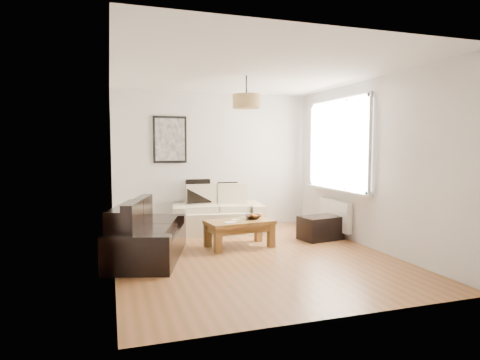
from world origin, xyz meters
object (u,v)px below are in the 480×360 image
object	(u,v)px
loveseat_cream	(218,210)
coffee_table	(239,234)
ottoman	(320,228)
sofa_leather	(149,232)

from	to	relation	value
loveseat_cream	coffee_table	bearing A→B (deg)	-80.46
coffee_table	ottoman	bearing A→B (deg)	3.33
sofa_leather	coffee_table	bearing A→B (deg)	-64.11
sofa_leather	loveseat_cream	bearing A→B (deg)	-27.07
loveseat_cream	ottoman	world-z (taller)	loveseat_cream
sofa_leather	coffee_table	world-z (taller)	sofa_leather
coffee_table	ottoman	distance (m)	1.47
coffee_table	ottoman	xyz separation A→B (m)	(1.47, 0.09, -0.01)
coffee_table	ottoman	world-z (taller)	coffee_table
sofa_leather	coffee_table	distance (m)	1.44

